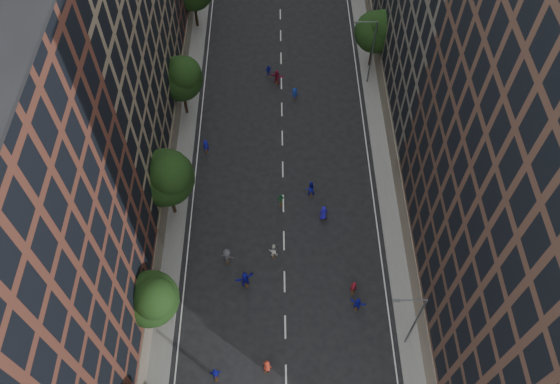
{
  "coord_description": "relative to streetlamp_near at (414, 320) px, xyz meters",
  "views": [
    {
      "loc": [
        -0.65,
        -4.95,
        47.23
      ],
      "look_at": [
        -0.34,
        27.03,
        2.0
      ],
      "focal_mm": 35.0,
      "sensor_mm": 36.0,
      "label": 1
    }
  ],
  "objects": [
    {
      "name": "skater_11",
      "position": [
        -14.06,
        5.81,
        -4.19
      ],
      "size": [
        1.88,
        1.27,
        1.95
      ],
      "primitive_type": "imported",
      "rotation": [
        0.0,
        0.0,
        3.57
      ],
      "color": "#1314A1",
      "rests_on": "ground"
    },
    {
      "name": "skater_17",
      "position": [
        -10.92,
        32.98,
        -4.23
      ],
      "size": [
        1.83,
        1.01,
        1.88
      ],
      "primitive_type": "imported",
      "rotation": [
        0.0,
        0.0,
        2.86
      ],
      "color": "maroon",
      "rests_on": "ground"
    },
    {
      "name": "skater_6",
      "position": [
        -11.99,
        -2.25,
        -4.35
      ],
      "size": [
        0.94,
        0.8,
        1.64
      ],
      "primitive_type": "imported",
      "rotation": [
        0.0,
        0.0,
        2.72
      ],
      "color": "#A52C1B",
      "rests_on": "ground"
    },
    {
      "name": "sidewalk_left",
      "position": [
        -22.37,
        35.5,
        -5.09
      ],
      "size": [
        4.0,
        105.0,
        0.15
      ],
      "primitive_type": "cube",
      "color": "slate",
      "rests_on": "ground"
    },
    {
      "name": "tree_right_a",
      "position": [
        1.02,
        35.85,
        0.46
      ],
      "size": [
        5.0,
        5.0,
        8.39
      ],
      "color": "black",
      "rests_on": "ground"
    },
    {
      "name": "skater_5",
      "position": [
        -3.75,
        3.33,
        -4.35
      ],
      "size": [
        1.58,
        1.03,
        1.63
      ],
      "primitive_type": "imported",
      "rotation": [
        0.0,
        0.0,
        2.74
      ],
      "color": "#1519AE",
      "rests_on": "ground"
    },
    {
      "name": "tree_left_2",
      "position": [
        -21.36,
        13.83,
        1.19
      ],
      "size": [
        5.6,
        5.6,
        9.45
      ],
      "color": "black",
      "rests_on": "ground"
    },
    {
      "name": "skater_16",
      "position": [
        -11.94,
        34.28,
        -4.38
      ],
      "size": [
        0.99,
        0.62,
        1.57
      ],
      "primitive_type": "imported",
      "rotation": [
        0.0,
        0.0,
        3.41
      ],
      "color": "#1317A1",
      "rests_on": "ground"
    },
    {
      "name": "streetlamp_far",
      "position": [
        0.0,
        33.0,
        0.0
      ],
      "size": [
        2.64,
        0.22,
        9.06
      ],
      "color": "#595B60",
      "rests_on": "ground"
    },
    {
      "name": "skater_9",
      "position": [
        -15.84,
        8.25,
        -4.2
      ],
      "size": [
        1.38,
        0.98,
        1.93
      ],
      "primitive_type": "imported",
      "rotation": [
        0.0,
        0.0,
        2.92
      ],
      "color": "#44444A",
      "rests_on": "ground"
    },
    {
      "name": "skater_4",
      "position": [
        -16.33,
        -2.88,
        -4.3
      ],
      "size": [
        1.06,
        0.56,
        1.73
      ],
      "primitive_type": "imported",
      "rotation": [
        0.0,
        0.0,
        3.28
      ],
      "color": "#121598",
      "rests_on": "ground"
    },
    {
      "name": "ground",
      "position": [
        -10.37,
        28.0,
        -5.17
      ],
      "size": [
        240.0,
        240.0,
        0.0
      ],
      "primitive_type": "plane",
      "color": "black",
      "rests_on": "ground"
    },
    {
      "name": "skater_10",
      "position": [
        -10.62,
        15.0,
        -4.4
      ],
      "size": [
        0.94,
        0.48,
        1.53
      ],
      "primitive_type": "imported",
      "rotation": [
        0.0,
        0.0,
        3.02
      ],
      "color": "#206C38",
      "rests_on": "ground"
    },
    {
      "name": "tree_left_1",
      "position": [
        -21.39,
        1.86,
        0.38
      ],
      "size": [
        4.8,
        4.8,
        8.21
      ],
      "color": "black",
      "rests_on": "ground"
    },
    {
      "name": "bldg_left_b",
      "position": [
        -29.37,
        23.0,
        11.83
      ],
      "size": [
        14.0,
        26.0,
        34.0
      ],
      "primitive_type": "cube",
      "color": "#877358",
      "rests_on": "ground"
    },
    {
      "name": "skater_13",
      "position": [
        -18.87,
        22.15,
        -4.26
      ],
      "size": [
        0.77,
        0.63,
        1.82
      ],
      "primitive_type": "imported",
      "rotation": [
        0.0,
        0.0,
        3.47
      ],
      "color": "#1718BB",
      "rests_on": "ground"
    },
    {
      "name": "skater_14",
      "position": [
        -7.52,
        16.16,
        -4.2
      ],
      "size": [
        1.01,
        0.82,
        1.94
      ],
      "primitive_type": "imported",
      "rotation": [
        0.0,
        0.0,
        3.24
      ],
      "color": "#161AB6",
      "rests_on": "ground"
    },
    {
      "name": "streetlamp_near",
      "position": [
        0.0,
        0.0,
        0.0
      ],
      "size": [
        2.64,
        0.22,
        9.06
      ],
      "color": "#595B60",
      "rests_on": "ground"
    },
    {
      "name": "skater_8",
      "position": [
        -11.41,
        8.88,
        -4.27
      ],
      "size": [
        0.89,
        0.7,
        1.8
      ],
      "primitive_type": "imported",
      "rotation": [
        0.0,
        0.0,
        3.16
      ],
      "color": "silver",
      "rests_on": "ground"
    },
    {
      "name": "skater_15",
      "position": [
        -8.81,
        30.19,
        -4.34
      ],
      "size": [
        1.15,
        0.76,
        1.66
      ],
      "primitive_type": "imported",
      "rotation": [
        0.0,
        0.0,
        3.0
      ],
      "color": "navy",
      "rests_on": "ground"
    },
    {
      "name": "skater_7",
      "position": [
        -4.0,
        4.98,
        -4.3
      ],
      "size": [
        0.65,
        0.45,
        1.74
      ],
      "primitive_type": "imported",
      "rotation": [
        0.0,
        0.0,
        3.09
      ],
      "color": "maroon",
      "rests_on": "ground"
    },
    {
      "name": "skater_12",
      "position": [
        -6.33,
        13.12,
        -4.21
      ],
      "size": [
        1.03,
        0.76,
        1.92
      ],
      "primitive_type": "imported",
      "rotation": [
        0.0,
        0.0,
        3.31
      ],
      "color": "#1C14AA",
      "rests_on": "ground"
    },
    {
      "name": "tree_left_3",
      "position": [
        -21.38,
        27.85,
        0.65
      ],
      "size": [
        5.0,
        5.0,
        8.58
      ],
      "color": "black",
      "rests_on": "ground"
    },
    {
      "name": "sidewalk_right",
      "position": [
        1.63,
        35.5,
        -5.09
      ],
      "size": [
        4.0,
        105.0,
        0.15
      ],
      "primitive_type": "cube",
      "color": "slate",
      "rests_on": "ground"
    }
  ]
}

